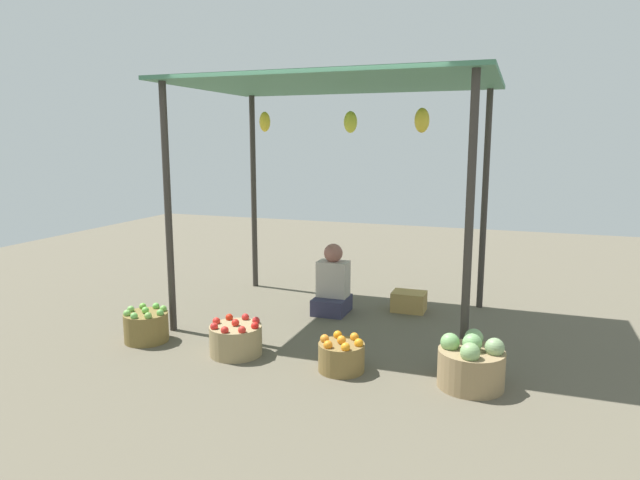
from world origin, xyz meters
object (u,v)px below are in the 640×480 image
at_px(basket_green_apples, 146,326).
at_px(basket_cabbages, 471,364).
at_px(basket_oranges, 341,356).
at_px(wooden_crate_near_vendor, 409,301).
at_px(vendor_person, 333,286).
at_px(basket_red_tomatoes, 236,339).

height_order(basket_green_apples, basket_cabbages, basket_cabbages).
bearing_deg(basket_cabbages, basket_green_apples, -179.99).
bearing_deg(basket_oranges, wooden_crate_near_vendor, 83.52).
height_order(basket_green_apples, wooden_crate_near_vendor, basket_green_apples).
xyz_separation_m(vendor_person, wooden_crate_near_vendor, (0.80, 0.33, -0.19)).
bearing_deg(basket_red_tomatoes, basket_oranges, -1.67).
height_order(vendor_person, wooden_crate_near_vendor, vendor_person).
xyz_separation_m(vendor_person, basket_red_tomatoes, (-0.42, -1.50, -0.16)).
bearing_deg(basket_oranges, basket_red_tomatoes, 178.33).
bearing_deg(basket_cabbages, basket_oranges, -177.62).
distance_m(vendor_person, basket_cabbages, 2.22).
bearing_deg(wooden_crate_near_vendor, basket_green_apples, -140.33).
relative_size(vendor_person, basket_green_apples, 1.87).
bearing_deg(basket_green_apples, vendor_person, 46.90).
distance_m(vendor_person, basket_green_apples, 2.05).
bearing_deg(vendor_person, basket_green_apples, -133.10).
distance_m(basket_green_apples, basket_oranges, 1.98).
distance_m(vendor_person, basket_oranges, 1.65).
xyz_separation_m(basket_red_tomatoes, basket_oranges, (1.01, -0.03, -0.01)).
bearing_deg(vendor_person, basket_oranges, -68.93).
bearing_deg(wooden_crate_near_vendor, basket_cabbages, -65.27).
xyz_separation_m(basket_green_apples, wooden_crate_near_vendor, (2.20, 1.82, -0.04)).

